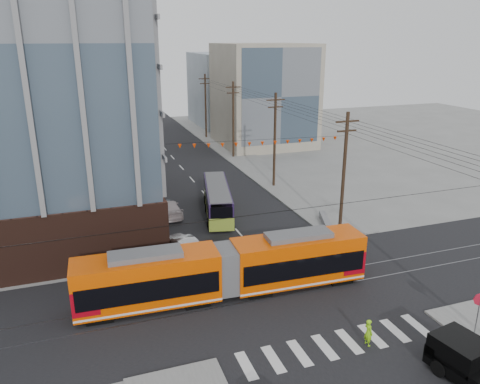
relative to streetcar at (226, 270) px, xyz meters
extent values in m
plane|color=slate|center=(4.38, -4.37, -1.91)|extent=(160.00, 160.00, 0.00)
cube|color=#8C99A5|center=(-12.62, 47.63, 7.09)|extent=(18.00, 16.00, 18.00)
cube|color=gray|center=(20.38, 43.63, 6.09)|extent=(14.00, 14.00, 16.00)
cube|color=gray|center=(-9.62, 67.63, 8.09)|extent=(16.00, 18.00, 20.00)
cube|color=#8C99A5|center=(22.38, 63.63, 5.09)|extent=(16.00, 16.00, 14.00)
cylinder|color=black|center=(12.88, 51.63, 3.59)|extent=(0.30, 0.30, 11.00)
imported|color=#B0B0B0|center=(-1.33, 7.46, -1.17)|extent=(2.74, 4.78, 1.49)
imported|color=#B9ABAC|center=(-0.75, 16.16, -1.15)|extent=(2.15, 5.23, 1.52)
imported|color=#40474D|center=(-1.47, 17.60, -1.27)|extent=(3.45, 5.04, 1.28)
imported|color=#8DE315|center=(6.01, -7.97, -1.08)|extent=(0.43, 0.63, 1.67)
cube|color=gray|center=(12.68, 8.93, -1.53)|extent=(2.08, 3.85, 0.76)
camera|label=1|loc=(-8.51, -27.08, 14.96)|focal=35.00mm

